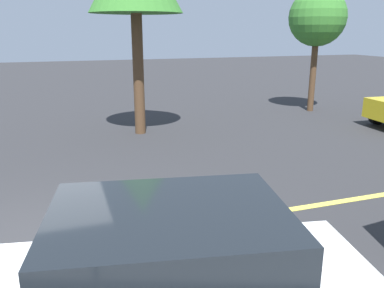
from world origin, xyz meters
name	(u,v)px	position (x,y,z in m)	size (l,w,h in m)	color
ground_plane	(21,253)	(0.00, 0.00, 0.00)	(80.00, 80.00, 0.00)	#2D2D30
lane_marking_centre	(208,223)	(3.00, 0.00, 0.01)	(28.00, 0.16, 0.01)	#E0D14C
tree_left_verge	(318,18)	(10.58, 7.97, 3.66)	(2.22, 2.22, 4.81)	#513823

